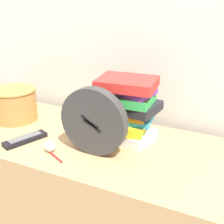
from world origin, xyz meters
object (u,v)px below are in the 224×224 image
(book_stack, at_px, (128,108))
(tv_remote, at_px, (25,139))
(basket, at_px, (15,103))
(desk_clock, at_px, (93,122))
(crumpled_paper_ball, at_px, (50,146))
(pen, at_px, (55,156))

(book_stack, relative_size, tv_remote, 1.39)
(tv_remote, bearing_deg, basket, 139.65)
(desk_clock, distance_m, book_stack, 0.20)
(book_stack, distance_m, crumpled_paper_ball, 0.37)
(book_stack, xyz_separation_m, crumpled_paper_ball, (-0.24, -0.25, -0.12))
(basket, height_order, pen, basket)
(desk_clock, distance_m, basket, 0.54)
(desk_clock, height_order, tv_remote, desk_clock)
(book_stack, xyz_separation_m, pen, (-0.20, -0.28, -0.14))
(desk_clock, distance_m, pen, 0.21)
(basket, xyz_separation_m, crumpled_paper_ball, (0.35, -0.20, -0.06))
(basket, distance_m, crumpled_paper_ball, 0.41)
(basket, relative_size, pen, 1.97)
(book_stack, relative_size, pen, 2.48)
(tv_remote, bearing_deg, desk_clock, 7.85)
(pen, bearing_deg, basket, 150.41)
(desk_clock, xyz_separation_m, tv_remote, (-0.32, -0.04, -0.13))
(desk_clock, relative_size, tv_remote, 1.39)
(crumpled_paper_ball, bearing_deg, book_stack, 46.17)
(book_stack, distance_m, tv_remote, 0.47)
(desk_clock, height_order, basket, desk_clock)
(tv_remote, relative_size, pen, 1.78)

